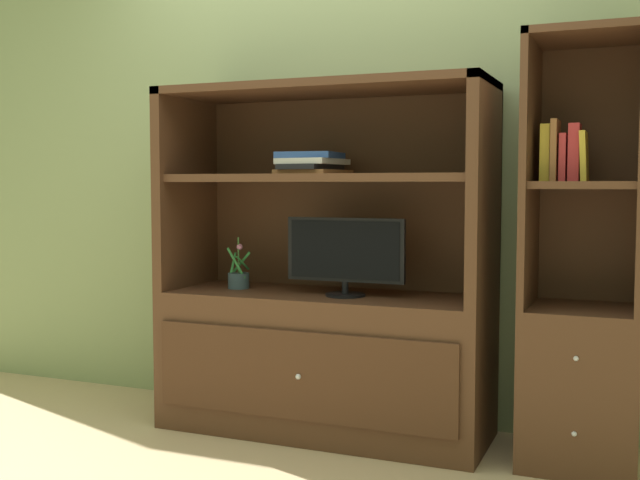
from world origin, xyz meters
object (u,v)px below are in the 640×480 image
at_px(media_console, 325,324).
at_px(potted_plant, 239,279).
at_px(upright_book_row, 563,154).
at_px(tv_monitor, 345,254).
at_px(magazine_stack, 312,163).
at_px(bookshelf_tall, 581,325).

relative_size(media_console, potted_plant, 6.45).
bearing_deg(media_console, upright_book_row, -0.36).
xyz_separation_m(tv_monitor, potted_plant, (-0.57, 0.05, -0.15)).
relative_size(potted_plant, upright_book_row, 1.00).
bearing_deg(tv_monitor, potted_plant, 175.17).
distance_m(potted_plant, upright_book_row, 1.60).
height_order(magazine_stack, upright_book_row, upright_book_row).
xyz_separation_m(media_console, magazine_stack, (-0.06, -0.01, 0.74)).
height_order(potted_plant, magazine_stack, magazine_stack).
xyz_separation_m(potted_plant, bookshelf_tall, (1.58, 0.01, -0.12)).
height_order(tv_monitor, bookshelf_tall, bookshelf_tall).
xyz_separation_m(potted_plant, upright_book_row, (1.49, 0.00, 0.58)).
bearing_deg(magazine_stack, media_console, 12.23).
relative_size(potted_plant, bookshelf_tall, 0.14).
bearing_deg(potted_plant, tv_monitor, -4.83).
bearing_deg(magazine_stack, tv_monitor, -13.16).
relative_size(magazine_stack, upright_book_row, 1.40).
height_order(bookshelf_tall, upright_book_row, bookshelf_tall).
height_order(media_console, bookshelf_tall, bookshelf_tall).
height_order(potted_plant, bookshelf_tall, bookshelf_tall).
bearing_deg(magazine_stack, potted_plant, 179.14).
bearing_deg(potted_plant, magazine_stack, -0.86).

